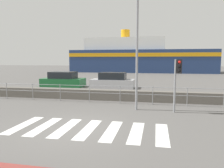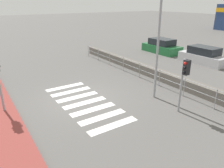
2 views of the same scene
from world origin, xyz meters
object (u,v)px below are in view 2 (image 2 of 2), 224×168
(traffic_light_far, at_px, (184,75))
(parked_car_silver, at_px, (203,56))
(streetlamp, at_px, (156,31))
(parked_car_green, at_px, (162,47))

(traffic_light_far, relative_size, parked_car_silver, 0.66)
(traffic_light_far, distance_m, parked_car_silver, 10.11)
(streetlamp, bearing_deg, parked_car_silver, 108.73)
(traffic_light_far, xyz_separation_m, parked_car_silver, (-4.94, 8.72, -1.32))
(streetlamp, relative_size, parked_car_silver, 1.47)
(traffic_light_far, distance_m, streetlamp, 2.62)
(traffic_light_far, relative_size, parked_car_green, 0.65)
(streetlamp, bearing_deg, parked_car_green, 132.13)
(streetlamp, height_order, parked_car_green, streetlamp)
(parked_car_green, xyz_separation_m, parked_car_silver, (4.91, 0.00, -0.01))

